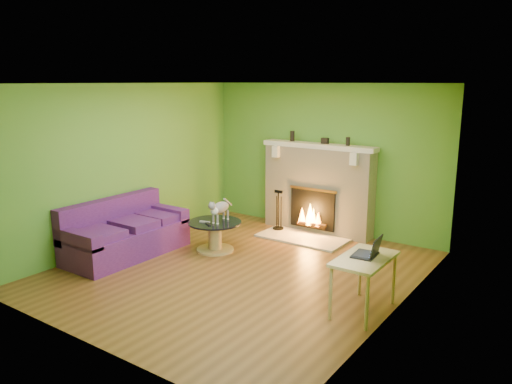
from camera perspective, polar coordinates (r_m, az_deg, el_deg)
floor at (r=7.18m, az=-1.93°, el=-8.95°), size 5.00×5.00×0.00m
ceiling at (r=6.68m, az=-2.10°, el=12.30°), size 5.00×5.00×0.00m
wall_back at (r=8.90m, az=7.74°, el=3.86°), size 5.00×0.00×5.00m
wall_front at (r=5.09m, az=-19.21°, el=-3.29°), size 5.00×0.00×5.00m
wall_left at (r=8.34m, az=-14.48°, el=2.98°), size 0.00×5.00×5.00m
wall_right at (r=5.77m, az=16.14°, el=-1.27°), size 0.00×5.00×5.00m
window_frame at (r=4.89m, az=12.74°, el=-0.51°), size 0.00×1.20×1.20m
window_pane at (r=4.90m, az=12.65°, el=-0.50°), size 0.00×1.06×1.06m
fireplace at (r=8.83m, az=7.08°, el=0.33°), size 2.10×0.46×1.58m
hearth at (r=8.59m, az=5.32°, el=-5.21°), size 1.50×0.75×0.03m
mantel at (r=8.69m, az=7.16°, el=5.26°), size 2.10×0.28×0.08m
sofa at (r=7.97m, az=-14.80°, el=-4.63°), size 0.88×1.91×0.86m
coffee_table at (r=7.92m, az=-4.72°, el=-4.79°), size 0.84×0.84×0.47m
desk at (r=5.89m, az=12.28°, el=-8.05°), size 0.52×0.90×0.67m
cat at (r=7.80m, az=-4.08°, el=-2.08°), size 0.29×0.62×0.38m
remote_silver at (r=7.83m, az=-5.87°, el=-3.40°), size 0.18×0.09×0.02m
remote_black at (r=7.72m, az=-5.49°, el=-3.65°), size 0.16×0.12×0.02m
laptop at (r=5.88m, az=12.38°, el=-5.98°), size 0.32×0.36×0.25m
fire_tools at (r=8.90m, az=2.57°, el=-2.03°), size 0.19×0.19×0.72m
mantel_vase_left at (r=8.96m, az=4.17°, el=6.39°), size 0.08×0.08×0.18m
mantel_vase_right at (r=8.47m, az=10.46°, el=5.71°), size 0.07×0.07×0.14m
mantel_box at (r=8.65m, az=7.89°, el=5.81°), size 0.12×0.08×0.10m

